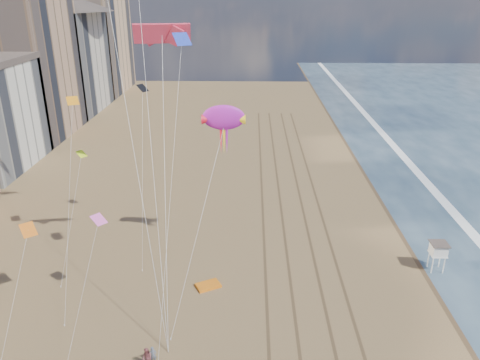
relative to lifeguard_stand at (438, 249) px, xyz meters
name	(u,v)px	position (x,y,z in m)	size (l,w,h in m)	color
wet_sand	(418,209)	(2.97, 14.41, -2.39)	(260.00, 260.00, 0.00)	#42301E
foam	(450,209)	(7.17, 14.41, -2.38)	(260.00, 260.00, 0.00)	white
tracks	(298,246)	(-13.48, 4.41, -2.38)	(7.68, 120.00, 0.01)	brown
buildings	(4,70)	(-61.76, 39.99, 11.16)	(34.72, 131.35, 29.00)	#C6B284
lifeguard_stand	(438,249)	(0.00, 0.00, 0.00)	(1.72, 1.72, 3.10)	silver
grounded_kite	(208,285)	(-22.78, -3.48, -2.26)	(2.25, 1.43, 0.26)	orange
show_kite	(224,118)	(-21.46, 2.64, 12.61)	(4.30, 7.26, 19.88)	#B31BB3
kite_flyer_a	(153,355)	(-26.06, -13.45, -1.65)	(0.54, 0.36, 1.48)	#535B6B
kite_flyer_b	(147,358)	(-26.42, -13.82, -1.55)	(0.81, 0.63, 1.67)	#8A464B
small_kites	(98,139)	(-32.22, -2.01, 11.82)	(15.57, 14.98, 16.31)	orange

